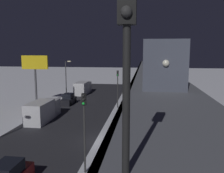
{
  "coord_description": "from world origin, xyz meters",
  "views": [
    {
      "loc": [
        -4.9,
        23.89,
        9.52
      ],
      "look_at": [
        1.46,
        -21.33,
        2.8
      ],
      "focal_mm": 37.79,
      "sensor_mm": 36.0,
      "label": 1
    }
  ],
  "objects_px": {
    "box_truck": "(43,111)",
    "commercial_billboard": "(35,67)",
    "rail_signal": "(127,44)",
    "subway_train": "(155,58)",
    "traffic_light_mid": "(118,84)",
    "traffic_light_far": "(127,72)",
    "sedan_black": "(68,100)",
    "delivery_van": "(83,88)",
    "traffic_light_near": "(84,122)"
  },
  "relations": [
    {
      "from": "commercial_billboard",
      "to": "sedan_black",
      "type": "bearing_deg",
      "value": -163.09
    },
    {
      "from": "sedan_black",
      "to": "delivery_van",
      "type": "height_order",
      "value": "delivery_van"
    },
    {
      "from": "subway_train",
      "to": "sedan_black",
      "type": "xyz_separation_m",
      "value": [
        15.17,
        -7.22,
        -7.93
      ]
    },
    {
      "from": "box_truck",
      "to": "sedan_black",
      "type": "bearing_deg",
      "value": -91.1
    },
    {
      "from": "traffic_light_far",
      "to": "rail_signal",
      "type": "bearing_deg",
      "value": 94.21
    },
    {
      "from": "sedan_black",
      "to": "delivery_van",
      "type": "bearing_deg",
      "value": -88.96
    },
    {
      "from": "box_truck",
      "to": "delivery_van",
      "type": "distance_m",
      "value": 21.4
    },
    {
      "from": "subway_train",
      "to": "delivery_van",
      "type": "distance_m",
      "value": 24.95
    },
    {
      "from": "delivery_van",
      "to": "traffic_light_mid",
      "type": "height_order",
      "value": "traffic_light_mid"
    },
    {
      "from": "rail_signal",
      "to": "box_truck",
      "type": "height_order",
      "value": "rail_signal"
    },
    {
      "from": "subway_train",
      "to": "sedan_black",
      "type": "relative_size",
      "value": 8.32
    },
    {
      "from": "traffic_light_far",
      "to": "traffic_light_near",
      "type": "bearing_deg",
      "value": 90.0
    },
    {
      "from": "traffic_light_near",
      "to": "traffic_light_far",
      "type": "relative_size",
      "value": 1.0
    },
    {
      "from": "traffic_light_mid",
      "to": "commercial_billboard",
      "type": "distance_m",
      "value": 14.93
    },
    {
      "from": "subway_train",
      "to": "commercial_billboard",
      "type": "distance_m",
      "value": 21.39
    },
    {
      "from": "subway_train",
      "to": "traffic_light_mid",
      "type": "distance_m",
      "value": 9.34
    },
    {
      "from": "traffic_light_near",
      "to": "traffic_light_mid",
      "type": "distance_m",
      "value": 22.3
    },
    {
      "from": "rail_signal",
      "to": "commercial_billboard",
      "type": "relative_size",
      "value": 0.45
    },
    {
      "from": "box_truck",
      "to": "commercial_billboard",
      "type": "relative_size",
      "value": 0.83
    },
    {
      "from": "rail_signal",
      "to": "box_truck",
      "type": "bearing_deg",
      "value": -62.08
    },
    {
      "from": "traffic_light_far",
      "to": "traffic_light_mid",
      "type": "bearing_deg",
      "value": 90.0
    },
    {
      "from": "traffic_light_mid",
      "to": "commercial_billboard",
      "type": "height_order",
      "value": "commercial_billboard"
    },
    {
      "from": "traffic_light_mid",
      "to": "traffic_light_far",
      "type": "xyz_separation_m",
      "value": [
        0.0,
        -22.3,
        0.0
      ]
    },
    {
      "from": "traffic_light_far",
      "to": "commercial_billboard",
      "type": "relative_size",
      "value": 0.72
    },
    {
      "from": "rail_signal",
      "to": "box_truck",
      "type": "relative_size",
      "value": 0.54
    },
    {
      "from": "rail_signal",
      "to": "traffic_light_far",
      "type": "height_order",
      "value": "rail_signal"
    },
    {
      "from": "rail_signal",
      "to": "commercial_billboard",
      "type": "bearing_deg",
      "value": -61.37
    },
    {
      "from": "rail_signal",
      "to": "commercial_billboard",
      "type": "distance_m",
      "value": 39.55
    },
    {
      "from": "box_truck",
      "to": "traffic_light_far",
      "type": "distance_m",
      "value": 32.71
    },
    {
      "from": "box_truck",
      "to": "subway_train",
      "type": "bearing_deg",
      "value": -168.31
    },
    {
      "from": "sedan_black",
      "to": "rail_signal",
      "type": "bearing_deg",
      "value": 110.42
    },
    {
      "from": "subway_train",
      "to": "traffic_light_far",
      "type": "xyz_separation_m",
      "value": [
        5.87,
        -27.99,
        -4.52
      ]
    },
    {
      "from": "subway_train",
      "to": "traffic_light_near",
      "type": "height_order",
      "value": "subway_train"
    },
    {
      "from": "rail_signal",
      "to": "traffic_light_near",
      "type": "distance_m",
      "value": 14.22
    },
    {
      "from": "box_truck",
      "to": "traffic_light_far",
      "type": "bearing_deg",
      "value": -106.95
    },
    {
      "from": "delivery_van",
      "to": "commercial_billboard",
      "type": "height_order",
      "value": "commercial_billboard"
    },
    {
      "from": "rail_signal",
      "to": "box_truck",
      "type": "distance_m",
      "value": 30.43
    },
    {
      "from": "traffic_light_near",
      "to": "traffic_light_far",
      "type": "bearing_deg",
      "value": -90.0
    },
    {
      "from": "traffic_light_near",
      "to": "delivery_van",
      "type": "bearing_deg",
      "value": -74.74
    },
    {
      "from": "traffic_light_near",
      "to": "traffic_light_mid",
      "type": "xyz_separation_m",
      "value": [
        0.0,
        -22.3,
        0.0
      ]
    },
    {
      "from": "sedan_black",
      "to": "traffic_light_near",
      "type": "distance_m",
      "value": 25.8
    },
    {
      "from": "sedan_black",
      "to": "commercial_billboard",
      "type": "distance_m",
      "value": 8.27
    },
    {
      "from": "traffic_light_far",
      "to": "sedan_black",
      "type": "bearing_deg",
      "value": 65.88
    },
    {
      "from": "sedan_black",
      "to": "traffic_light_near",
      "type": "height_order",
      "value": "traffic_light_near"
    },
    {
      "from": "delivery_van",
      "to": "traffic_light_near",
      "type": "relative_size",
      "value": 1.16
    },
    {
      "from": "rail_signal",
      "to": "sedan_black",
      "type": "height_order",
      "value": "rail_signal"
    },
    {
      "from": "traffic_light_mid",
      "to": "sedan_black",
      "type": "bearing_deg",
      "value": -9.32
    },
    {
      "from": "sedan_black",
      "to": "subway_train",
      "type": "bearing_deg",
      "value": 154.55
    },
    {
      "from": "sedan_black",
      "to": "traffic_light_far",
      "type": "height_order",
      "value": "traffic_light_far"
    },
    {
      "from": "rail_signal",
      "to": "subway_train",
      "type": "bearing_deg",
      "value": -93.29
    }
  ]
}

